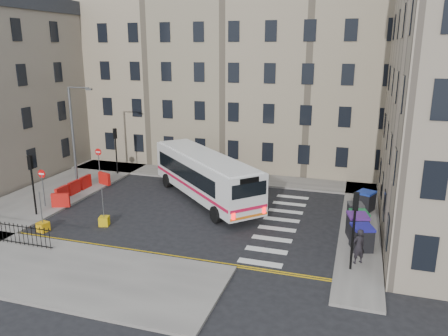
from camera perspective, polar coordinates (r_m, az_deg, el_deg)
The scene contains 22 objects.
ground at distance 30.03m, azimuth -0.19°, elevation -6.17°, with size 120.00×120.00×0.00m, color black.
pavement_north at distance 39.62m, azimuth -4.69°, elevation -0.73°, with size 36.00×3.20×0.15m, color slate.
pavement_east at distance 32.52m, azimuth 17.40°, elevation -5.04°, with size 2.40×26.00×0.15m, color slate.
pavement_west at distance 37.25m, azimuth -20.70°, elevation -2.75°, with size 6.00×22.00×0.15m, color slate.
pavement_sw at distance 25.21m, azimuth -23.34°, elevation -11.72°, with size 20.00×6.00×0.15m, color slate.
terrace_north at distance 44.94m, azimuth -2.77°, elevation 12.28°, with size 38.30×10.80×17.20m.
traffic_light_east at distance 22.63m, azimuth 16.67°, elevation -6.42°, with size 0.28×0.22×4.10m.
traffic_light_nw at distance 39.78m, azimuth -13.97°, elevation 3.08°, with size 0.28×0.22×4.10m.
traffic_light_sw at distance 31.58m, azimuth -23.81°, elevation -0.93°, with size 0.28×0.22×4.10m.
streetlamp at distance 36.40m, azimuth -19.12°, elevation 3.93°, with size 0.50×0.22×8.14m.
no_entry_north at distance 38.58m, azimuth -16.06°, elevation 1.34°, with size 0.60×0.08×3.00m.
no_entry_south at distance 33.19m, azimuth -22.64°, elevation -1.49°, with size 0.60×0.08×3.00m.
roadworks_barriers at distance 35.44m, azimuth -18.51°, elevation -2.48°, with size 1.66×6.26×1.00m.
bus at distance 32.47m, azimuth -2.53°, elevation -0.85°, with size 10.96×10.70×3.40m.
wheelie_bin_a at distance 25.77m, azimuth 17.55°, elevation -8.65°, with size 1.43×1.53×1.38m.
wheelie_bin_b at distance 27.20m, azimuth 17.01°, elevation -7.24°, with size 1.41×1.54×1.44m.
wheelie_bin_c at distance 28.10m, azimuth 17.19°, elevation -6.68°, with size 1.31×1.42×1.29m.
wheelie_bin_d at distance 29.78m, azimuth 16.77°, elevation -5.52°, with size 1.15×1.25×1.17m.
wheelie_bin_e at distance 31.82m, azimuth 17.99°, elevation -4.09°, with size 1.47×1.55×1.35m.
pedestrian at distance 24.04m, azimuth 17.19°, elevation -9.73°, with size 0.69×0.45×1.90m, color black.
bollard_yellow at distance 29.28m, azimuth -15.37°, elevation -6.69°, with size 0.60×0.60×0.60m, color #CBA40B.
bollard_chevron at distance 29.60m, azimuth -22.55°, elevation -7.11°, with size 0.60×0.60×0.60m, color #E6A10D.
Camera 1 is at (8.48, -26.62, 11.01)m, focal length 35.00 mm.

